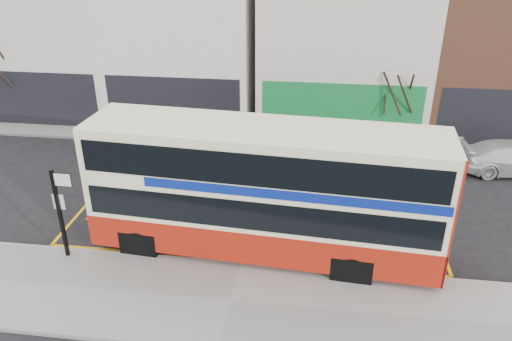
# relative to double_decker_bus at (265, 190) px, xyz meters

# --- Properties ---
(ground) EXTENTS (120.00, 120.00, 0.00)m
(ground) POSITION_rel_double_decker_bus_xyz_m (-0.70, -0.60, -2.47)
(ground) COLOR black
(ground) RESTS_ON ground
(pavement) EXTENTS (40.00, 4.00, 0.15)m
(pavement) POSITION_rel_double_decker_bus_xyz_m (-0.70, -2.90, -2.40)
(pavement) COLOR gray
(pavement) RESTS_ON ground
(kerb) EXTENTS (40.00, 0.15, 0.15)m
(kerb) POSITION_rel_double_decker_bus_xyz_m (-0.70, -0.97, -2.40)
(kerb) COLOR gray
(kerb) RESTS_ON ground
(far_pavement) EXTENTS (50.00, 3.00, 0.15)m
(far_pavement) POSITION_rel_double_decker_bus_xyz_m (-0.70, 10.40, -2.40)
(far_pavement) COLOR gray
(far_pavement) RESTS_ON ground
(road_markings) EXTENTS (14.00, 3.40, 0.01)m
(road_markings) POSITION_rel_double_decker_bus_xyz_m (-0.70, 1.00, -2.47)
(road_markings) COLOR #FFB70D
(road_markings) RESTS_ON ground
(terrace_far_left) EXTENTS (8.00, 8.01, 10.80)m
(terrace_far_left) POSITION_rel_double_decker_bus_xyz_m (-14.20, 14.39, 2.35)
(terrace_far_left) COLOR silver
(terrace_far_left) RESTS_ON ground
(terrace_left) EXTENTS (8.00, 8.01, 11.80)m
(terrace_left) POSITION_rel_double_decker_bus_xyz_m (-6.20, 14.39, 2.85)
(terrace_left) COLOR white
(terrace_left) RESTS_ON ground
(terrace_green_shop) EXTENTS (9.00, 8.01, 11.30)m
(terrace_green_shop) POSITION_rel_double_decker_bus_xyz_m (2.80, 14.39, 2.60)
(terrace_green_shop) COLOR silver
(terrace_green_shop) RESTS_ON ground
(terrace_right) EXTENTS (9.00, 8.01, 10.30)m
(terrace_right) POSITION_rel_double_decker_bus_xyz_m (11.80, 14.39, 2.10)
(terrace_right) COLOR #96583C
(terrace_right) RESTS_ON ground
(double_decker_bus) EXTENTS (11.93, 3.56, 4.70)m
(double_decker_bus) POSITION_rel_double_decker_bus_xyz_m (0.00, 0.00, 0.00)
(double_decker_bus) COLOR #FFF9C2
(double_decker_bus) RESTS_ON ground
(bus_stop_post) EXTENTS (0.82, 0.14, 3.28)m
(bus_stop_post) POSITION_rel_double_decker_bus_xyz_m (-6.64, -1.32, -0.37)
(bus_stop_post) COLOR black
(bus_stop_post) RESTS_ON pavement
(car_silver) EXTENTS (4.71, 2.32, 1.54)m
(car_silver) POSITION_rel_double_decker_bus_xyz_m (-7.31, 7.80, -1.70)
(car_silver) COLOR silver
(car_silver) RESTS_ON ground
(car_grey) EXTENTS (3.91, 2.17, 1.22)m
(car_grey) POSITION_rel_double_decker_bus_xyz_m (-1.44, 7.61, -1.86)
(car_grey) COLOR #373A3E
(car_grey) RESTS_ON ground
(street_tree_right) EXTENTS (2.32, 2.32, 5.02)m
(street_tree_right) POSITION_rel_double_decker_bus_xyz_m (5.52, 10.52, 0.95)
(street_tree_right) COLOR #332317
(street_tree_right) RESTS_ON ground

